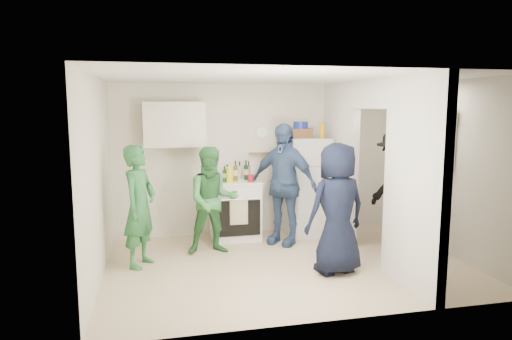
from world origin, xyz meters
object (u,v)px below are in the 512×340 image
at_px(person_green_center, 213,201).
at_px(person_navy, 337,209).
at_px(stove, 235,209).
at_px(fridge, 306,187).
at_px(yellow_cup_stack_top, 322,130).
at_px(person_denim, 283,184).
at_px(blue_bowl, 300,125).
at_px(wicker_basket, 300,133).
at_px(person_green_left, 140,206).
at_px(person_nook, 398,190).

height_order(person_green_center, person_navy, person_navy).
height_order(stove, fridge, fridge).
xyz_separation_m(stove, yellow_cup_stack_top, (1.42, -0.13, 1.27)).
height_order(person_green_center, person_denim, person_denim).
bearing_deg(person_green_center, fridge, 21.11).
distance_m(blue_bowl, person_navy, 2.08).
relative_size(wicker_basket, person_denim, 0.19).
xyz_separation_m(blue_bowl, yellow_cup_stack_top, (0.32, -0.15, -0.08)).
xyz_separation_m(person_green_left, person_navy, (2.46, -0.81, 0.03)).
distance_m(stove, person_navy, 2.10).
relative_size(stove, person_green_center, 0.61).
bearing_deg(person_nook, fridge, -142.13).
relative_size(person_green_center, person_nook, 0.86).
distance_m(person_green_left, person_nook, 3.71).
height_order(fridge, blue_bowl, blue_bowl).
bearing_deg(wicker_basket, yellow_cup_stack_top, -25.11).
bearing_deg(person_nook, stove, -122.59).
relative_size(wicker_basket, person_green_center, 0.22).
bearing_deg(yellow_cup_stack_top, person_green_left, -163.17).
distance_m(blue_bowl, person_green_center, 1.99).
distance_m(fridge, wicker_basket, 0.89).
bearing_deg(person_denim, fridge, 81.33).
bearing_deg(person_green_left, person_denim, -47.87).
bearing_deg(person_denim, wicker_basket, 90.78).
bearing_deg(person_green_center, person_navy, -38.31).
bearing_deg(person_green_center, blue_bowl, 23.93).
relative_size(wicker_basket, blue_bowl, 1.46).
height_order(person_denim, person_nook, person_denim).
bearing_deg(wicker_basket, stove, -178.96).
height_order(stove, person_green_left, person_green_left).
distance_m(person_green_center, person_navy, 1.84).
xyz_separation_m(fridge, wicker_basket, (-0.10, 0.05, 0.89)).
bearing_deg(person_navy, stove, -72.66).
relative_size(blue_bowl, person_green_center, 0.15).
xyz_separation_m(blue_bowl, person_denim, (-0.42, -0.45, -0.89)).
xyz_separation_m(blue_bowl, person_green_left, (-2.56, -1.02, -1.01)).
distance_m(blue_bowl, person_nook, 1.86).
relative_size(yellow_cup_stack_top, person_green_left, 0.15).
relative_size(person_green_left, person_nook, 0.90).
height_order(yellow_cup_stack_top, person_nook, yellow_cup_stack_top).
bearing_deg(stove, person_navy, -60.78).
relative_size(blue_bowl, yellow_cup_stack_top, 0.96).
distance_m(person_green_center, person_denim, 1.16).
relative_size(stove, fridge, 0.59).
distance_m(yellow_cup_stack_top, person_green_left, 3.15).
bearing_deg(person_green_left, yellow_cup_stack_top, -46.04).
xyz_separation_m(fridge, person_navy, (-0.19, -1.78, 0.03)).
relative_size(wicker_basket, person_green_left, 0.21).
xyz_separation_m(person_green_left, person_green_center, (1.02, 0.33, -0.04)).
xyz_separation_m(stove, person_nook, (2.25, -1.12, 0.43)).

